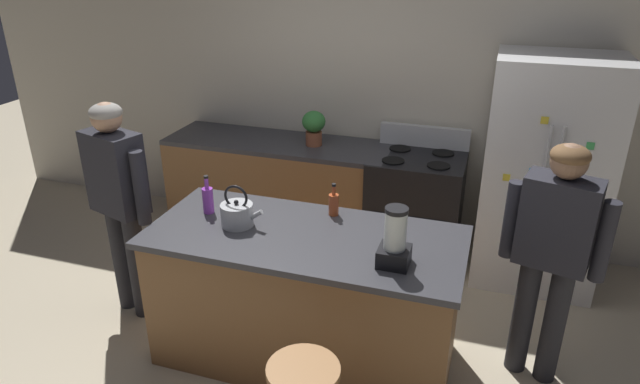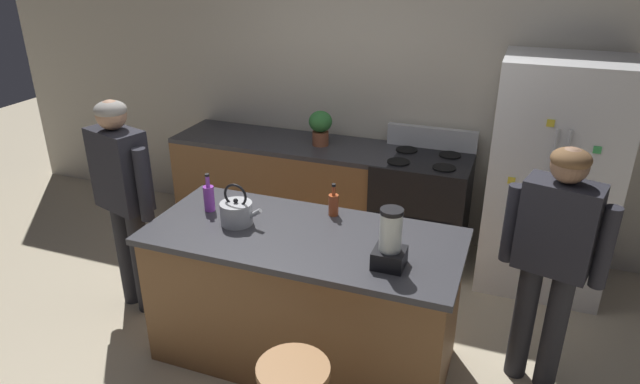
# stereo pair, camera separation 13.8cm
# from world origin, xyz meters

# --- Properties ---
(ground_plane) EXTENTS (14.00, 14.00, 0.00)m
(ground_plane) POSITION_xyz_m (0.00, 0.00, 0.00)
(ground_plane) COLOR beige
(back_wall) EXTENTS (8.00, 0.10, 2.70)m
(back_wall) POSITION_xyz_m (0.00, 1.95, 1.35)
(back_wall) COLOR beige
(back_wall) RESTS_ON ground_plane
(kitchen_island) EXTENTS (1.91, 0.85, 0.91)m
(kitchen_island) POSITION_xyz_m (0.00, 0.00, 0.46)
(kitchen_island) COLOR brown
(kitchen_island) RESTS_ON ground_plane
(back_counter_run) EXTENTS (2.00, 0.64, 0.91)m
(back_counter_run) POSITION_xyz_m (-0.80, 1.55, 0.46)
(back_counter_run) COLOR brown
(back_counter_run) RESTS_ON ground_plane
(refrigerator) EXTENTS (0.90, 0.73, 1.79)m
(refrigerator) POSITION_xyz_m (1.41, 1.50, 0.90)
(refrigerator) COLOR silver
(refrigerator) RESTS_ON ground_plane
(stove_range) EXTENTS (0.76, 0.65, 1.09)m
(stove_range) POSITION_xyz_m (0.45, 1.52, 0.47)
(stove_range) COLOR black
(stove_range) RESTS_ON ground_plane
(person_by_island_left) EXTENTS (0.59, 0.33, 1.58)m
(person_by_island_left) POSITION_xyz_m (-1.38, 0.10, 0.96)
(person_by_island_left) COLOR #26262B
(person_by_island_left) RESTS_ON ground_plane
(person_by_sink_right) EXTENTS (0.59, 0.31, 1.54)m
(person_by_sink_right) POSITION_xyz_m (1.41, 0.30, 0.93)
(person_by_sink_right) COLOR #26262B
(person_by_sink_right) RESTS_ON ground_plane
(potted_plant) EXTENTS (0.20, 0.20, 0.30)m
(potted_plant) POSITION_xyz_m (-0.46, 1.55, 1.09)
(potted_plant) COLOR brown
(potted_plant) RESTS_ON back_counter_run
(blender_appliance) EXTENTS (0.17, 0.17, 0.34)m
(blender_appliance) POSITION_xyz_m (0.57, -0.17, 1.06)
(blender_appliance) COLOR black
(blender_appliance) RESTS_ON kitchen_island
(bottle_cooking_sauce) EXTENTS (0.06, 0.06, 0.22)m
(bottle_cooking_sauce) POSITION_xyz_m (0.09, 0.31, 0.99)
(bottle_cooking_sauce) COLOR #B24C26
(bottle_cooking_sauce) RESTS_ON kitchen_island
(bottle_soda) EXTENTS (0.07, 0.07, 0.26)m
(bottle_soda) POSITION_xyz_m (-0.69, 0.09, 1.01)
(bottle_soda) COLOR purple
(bottle_soda) RESTS_ON kitchen_island
(tea_kettle) EXTENTS (0.28, 0.20, 0.27)m
(tea_kettle) POSITION_xyz_m (-0.43, -0.01, 0.99)
(tea_kettle) COLOR #B7BABF
(tea_kettle) RESTS_ON kitchen_island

